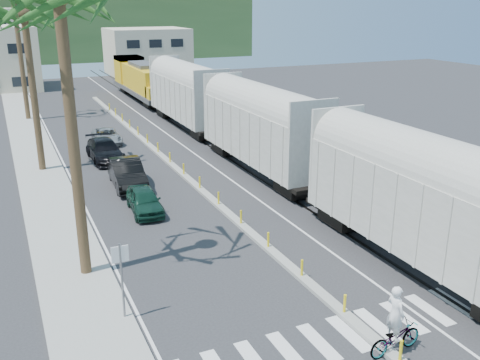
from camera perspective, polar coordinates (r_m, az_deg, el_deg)
name	(u,v)px	position (r m, az deg, el deg)	size (l,w,h in m)	color
ground	(328,302)	(21.03, 9.42, -12.72)	(140.00, 140.00, 0.00)	#28282B
sidewalk	(36,159)	(41.23, -20.93, 2.10)	(3.00, 90.00, 0.15)	gray
rails	(198,133)	(46.71, -4.52, 5.03)	(1.56, 100.00, 0.06)	black
median	(170,163)	(37.80, -7.45, 1.80)	(0.45, 60.00, 0.85)	gray
crosswalk	(361,330)	(19.68, 12.74, -15.32)	(14.00, 2.20, 0.01)	silver
lane_markings	(124,150)	(42.02, -12.30, 3.10)	(9.42, 90.00, 0.01)	silver
freight_train	(227,114)	(40.24, -1.45, 7.10)	(3.00, 60.94, 5.85)	#A8A59A
palm_trees	(25,2)	(37.54, -21.95, 17.18)	(3.50, 37.20, 13.75)	brown
street_sign	(121,271)	(19.19, -12.55, -9.41)	(0.60, 0.08, 3.00)	slate
buildings	(21,49)	(86.75, -22.31, 12.82)	(38.00, 27.00, 10.00)	beige
hillside	(47,28)	(115.34, -19.94, 14.97)	(80.00, 20.00, 12.00)	#385628
car_lead	(145,200)	(29.22, -10.15, -2.16)	(1.81, 4.00, 1.33)	#103225
car_second	(127,173)	(33.51, -11.97, 0.72)	(2.06, 5.18, 1.68)	black
car_third	(105,150)	(39.47, -14.22, 3.09)	(2.19, 5.18, 1.49)	black
car_rear	(107,136)	(44.42, -14.02, 4.57)	(1.98, 4.22, 1.17)	#9B9EA0
cyclist	(395,332)	(18.45, 16.23, -15.27)	(1.02, 2.16, 2.43)	#9EA0A5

